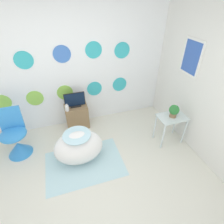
{
  "coord_description": "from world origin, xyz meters",
  "views": [
    {
      "loc": [
        -0.08,
        -1.22,
        2.48
      ],
      "look_at": [
        0.63,
        0.97,
        0.85
      ],
      "focal_mm": 28.0,
      "sensor_mm": 36.0,
      "label": 1
    }
  ],
  "objects_px": {
    "tv": "(75,100)",
    "chair": "(16,141)",
    "bathtub": "(79,147)",
    "vase": "(67,108)",
    "potted_plant_left": "(174,111)"
  },
  "relations": [
    {
      "from": "tv",
      "to": "chair",
      "type": "bearing_deg",
      "value": -158.48
    },
    {
      "from": "bathtub",
      "to": "tv",
      "type": "xyz_separation_m",
      "value": [
        0.11,
        0.93,
        0.35
      ]
    },
    {
      "from": "vase",
      "to": "tv",
      "type": "bearing_deg",
      "value": 32.59
    },
    {
      "from": "bathtub",
      "to": "potted_plant_left",
      "type": "relative_size",
      "value": 3.47
    },
    {
      "from": "bathtub",
      "to": "chair",
      "type": "relative_size",
      "value": 0.92
    },
    {
      "from": "vase",
      "to": "potted_plant_left",
      "type": "height_order",
      "value": "potted_plant_left"
    },
    {
      "from": "bathtub",
      "to": "potted_plant_left",
      "type": "distance_m",
      "value": 1.78
    },
    {
      "from": "vase",
      "to": "potted_plant_left",
      "type": "xyz_separation_m",
      "value": [
        1.8,
        -0.87,
        0.13
      ]
    },
    {
      "from": "tv",
      "to": "vase",
      "type": "bearing_deg",
      "value": -147.41
    },
    {
      "from": "potted_plant_left",
      "to": "bathtub",
      "type": "bearing_deg",
      "value": 178.35
    },
    {
      "from": "vase",
      "to": "potted_plant_left",
      "type": "relative_size",
      "value": 0.61
    },
    {
      "from": "tv",
      "to": "potted_plant_left",
      "type": "bearing_deg",
      "value": -31.22
    },
    {
      "from": "potted_plant_left",
      "to": "tv",
      "type": "bearing_deg",
      "value": 148.78
    },
    {
      "from": "chair",
      "to": "vase",
      "type": "bearing_deg",
      "value": 19.24
    },
    {
      "from": "chair",
      "to": "tv",
      "type": "xyz_separation_m",
      "value": [
        1.13,
        0.45,
        0.36
      ]
    }
  ]
}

